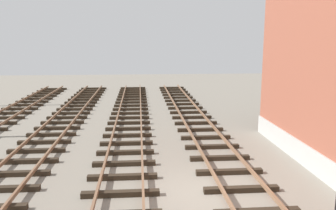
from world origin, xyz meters
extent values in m
plane|color=gray|center=(0.00, 0.00, 0.00)|extent=(80.00, 80.00, 0.00)
cube|color=#2D2319|center=(1.19, 0.00, 0.09)|extent=(2.50, 0.24, 0.18)
cube|color=#2D2319|center=(1.19, 1.55, 0.09)|extent=(2.50, 0.24, 0.18)
cube|color=#2D2319|center=(1.19, 3.09, 0.09)|extent=(2.50, 0.24, 0.18)
cube|color=#2D2319|center=(1.19, 4.64, 0.09)|extent=(2.50, 0.24, 0.18)
cube|color=#2D2319|center=(1.19, 6.19, 0.09)|extent=(2.50, 0.24, 0.18)
cube|color=#2D2319|center=(1.19, 7.73, 0.09)|extent=(2.50, 0.24, 0.18)
cube|color=#2D2319|center=(1.19, 9.28, 0.09)|extent=(2.50, 0.24, 0.18)
cube|color=#2D2319|center=(1.19, 10.83, 0.09)|extent=(2.50, 0.24, 0.18)
cube|color=#2D2319|center=(1.19, 12.37, 0.09)|extent=(2.50, 0.24, 0.18)
cube|color=#2D2319|center=(1.19, 13.92, 0.09)|extent=(2.50, 0.24, 0.18)
cube|color=#2D2319|center=(1.19, 15.47, 0.09)|extent=(2.50, 0.24, 0.18)
cube|color=#2D2319|center=(1.19, 17.01, 0.09)|extent=(2.50, 0.24, 0.18)
cube|color=#2D2319|center=(1.19, 18.56, 0.09)|extent=(2.50, 0.24, 0.18)
cube|color=#2D2319|center=(1.19, 20.11, 0.09)|extent=(2.50, 0.24, 0.18)
cube|color=#2D2319|center=(1.19, 21.65, 0.09)|extent=(2.50, 0.24, 0.18)
cube|color=#2D2319|center=(1.19, 23.20, 0.09)|extent=(2.50, 0.24, 0.18)
cube|color=#2D2319|center=(1.19, 24.75, 0.09)|extent=(2.50, 0.24, 0.18)
cube|color=brown|center=(0.47, 0.00, 0.25)|extent=(0.08, 51.04, 0.14)
cube|color=brown|center=(1.91, 0.00, 0.25)|extent=(0.08, 51.04, 0.14)
cube|color=#2D2319|center=(-2.75, 0.00, 0.09)|extent=(2.50, 0.24, 0.18)
cube|color=#2D2319|center=(-2.75, 1.38, 0.09)|extent=(2.50, 0.24, 0.18)
cube|color=#2D2319|center=(-2.75, 2.76, 0.09)|extent=(2.50, 0.24, 0.18)
cube|color=#2D2319|center=(-2.75, 4.14, 0.09)|extent=(2.50, 0.24, 0.18)
cube|color=#2D2319|center=(-2.75, 5.52, 0.09)|extent=(2.50, 0.24, 0.18)
cube|color=#2D2319|center=(-2.75, 6.90, 0.09)|extent=(2.50, 0.24, 0.18)
cube|color=#2D2319|center=(-2.75, 8.28, 0.09)|extent=(2.50, 0.24, 0.18)
cube|color=#2D2319|center=(-2.75, 9.66, 0.09)|extent=(2.50, 0.24, 0.18)
cube|color=#2D2319|center=(-2.75, 11.04, 0.09)|extent=(2.50, 0.24, 0.18)
cube|color=#2D2319|center=(-2.75, 12.42, 0.09)|extent=(2.50, 0.24, 0.18)
cube|color=#2D2319|center=(-2.75, 13.80, 0.09)|extent=(2.50, 0.24, 0.18)
cube|color=#2D2319|center=(-2.75, 15.17, 0.09)|extent=(2.50, 0.24, 0.18)
cube|color=#2D2319|center=(-2.75, 16.55, 0.09)|extent=(2.50, 0.24, 0.18)
cube|color=#2D2319|center=(-2.75, 17.93, 0.09)|extent=(2.50, 0.24, 0.18)
cube|color=#2D2319|center=(-2.75, 19.31, 0.09)|extent=(2.50, 0.24, 0.18)
cube|color=#2D2319|center=(-2.75, 20.69, 0.09)|extent=(2.50, 0.24, 0.18)
cube|color=#2D2319|center=(-2.75, 22.07, 0.09)|extent=(2.50, 0.24, 0.18)
cube|color=#2D2319|center=(-2.75, 23.45, 0.09)|extent=(2.50, 0.24, 0.18)
cube|color=#2D2319|center=(-2.75, 24.83, 0.09)|extent=(2.50, 0.24, 0.18)
cube|color=brown|center=(-3.47, 0.00, 0.25)|extent=(0.08, 51.04, 0.14)
cube|color=brown|center=(-2.03, 0.00, 0.25)|extent=(0.08, 51.04, 0.14)
cube|color=#2D2319|center=(-6.70, 0.67, 0.09)|extent=(2.50, 0.24, 0.18)
cube|color=#2D2319|center=(-6.70, 2.01, 0.09)|extent=(2.50, 0.24, 0.18)
cube|color=#2D2319|center=(-6.70, 3.36, 0.09)|extent=(2.50, 0.24, 0.18)
cube|color=#2D2319|center=(-6.70, 4.70, 0.09)|extent=(2.50, 0.24, 0.18)
cube|color=#2D2319|center=(-6.70, 6.04, 0.09)|extent=(2.50, 0.24, 0.18)
cube|color=#2D2319|center=(-6.70, 7.39, 0.09)|extent=(2.50, 0.24, 0.18)
cube|color=#2D2319|center=(-6.70, 8.73, 0.09)|extent=(2.50, 0.24, 0.18)
cube|color=#2D2319|center=(-6.70, 10.07, 0.09)|extent=(2.50, 0.24, 0.18)
cube|color=#2D2319|center=(-6.70, 11.42, 0.09)|extent=(2.50, 0.24, 0.18)
cube|color=#2D2319|center=(-6.70, 12.76, 0.09)|extent=(2.50, 0.24, 0.18)
cube|color=#2D2319|center=(-6.70, 14.10, 0.09)|extent=(2.50, 0.24, 0.18)
cube|color=#2D2319|center=(-6.70, 15.45, 0.09)|extent=(2.50, 0.24, 0.18)
cube|color=#2D2319|center=(-6.70, 16.79, 0.09)|extent=(2.50, 0.24, 0.18)
cube|color=#2D2319|center=(-6.70, 18.13, 0.09)|extent=(2.50, 0.24, 0.18)
cube|color=#2D2319|center=(-6.70, 19.48, 0.09)|extent=(2.50, 0.24, 0.18)
cube|color=#2D2319|center=(-6.70, 20.82, 0.09)|extent=(2.50, 0.24, 0.18)
cube|color=#2D2319|center=(-6.70, 22.16, 0.09)|extent=(2.50, 0.24, 0.18)
cube|color=#2D2319|center=(-6.70, 23.51, 0.09)|extent=(2.50, 0.24, 0.18)
cube|color=#2D2319|center=(-6.70, 24.85, 0.09)|extent=(2.50, 0.24, 0.18)
cube|color=brown|center=(-5.98, 0.00, 0.25)|extent=(0.08, 51.04, 0.14)
cube|color=#2D2319|center=(-10.64, 11.67, 0.09)|extent=(2.50, 0.24, 0.18)
cube|color=#2D2319|center=(-10.64, 13.13, 0.09)|extent=(2.50, 0.24, 0.18)
cube|color=#2D2319|center=(-10.64, 14.58, 0.09)|extent=(2.50, 0.24, 0.18)
cube|color=#2D2319|center=(-10.64, 16.04, 0.09)|extent=(2.50, 0.24, 0.18)
cube|color=#2D2319|center=(-10.64, 17.50, 0.09)|extent=(2.50, 0.24, 0.18)
cube|color=#2D2319|center=(-10.64, 18.96, 0.09)|extent=(2.50, 0.24, 0.18)
cube|color=#2D2319|center=(-10.64, 20.42, 0.09)|extent=(2.50, 0.24, 0.18)
cube|color=#2D2319|center=(-10.64, 21.88, 0.09)|extent=(2.50, 0.24, 0.18)
cube|color=#2D2319|center=(-10.64, 23.33, 0.09)|extent=(2.50, 0.24, 0.18)
cube|color=#2D2319|center=(-10.64, 24.79, 0.09)|extent=(2.50, 0.24, 0.18)
camera|label=1|loc=(-2.10, -10.47, 4.93)|focal=37.14mm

